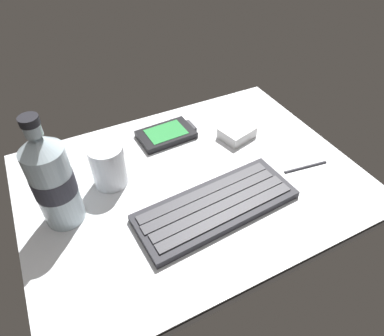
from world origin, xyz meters
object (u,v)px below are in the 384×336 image
keyboard (216,206)px  water_bottle (52,180)px  charger_block (237,133)px  stylus_pen (306,166)px  juice_cup (109,167)px  handheld_device (167,134)px

keyboard → water_bottle: 27.48cm
charger_block → stylus_pen: charger_block is taller
juice_cup → water_bottle: size_ratio=0.41×
charger_block → stylus_pen: 16.43cm
juice_cup → charger_block: bearing=2.3°
charger_block → keyboard: bearing=-131.9°
water_bottle → juice_cup: bearing=26.2°
juice_cup → charger_block: 29.18cm
keyboard → charger_block: charger_block is taller
keyboard → stylus_pen: bearing=3.3°
charger_block → juice_cup: bearing=-177.7°
water_bottle → stylus_pen: bearing=-11.1°
water_bottle → keyboard: bearing=-22.9°
juice_cup → stylus_pen: size_ratio=0.89×
juice_cup → water_bottle: (-9.58, -4.71, 5.10)cm
keyboard → juice_cup: 21.09cm
keyboard → handheld_device: 23.16cm
handheld_device → water_bottle: size_ratio=0.63×
juice_cup → keyboard: bearing=-45.6°
water_bottle → stylus_pen: size_ratio=2.19×
juice_cup → water_bottle: bearing=-153.8°
handheld_device → juice_cup: 17.56cm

